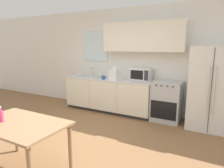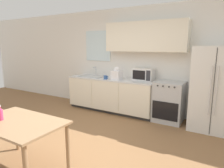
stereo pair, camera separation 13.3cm
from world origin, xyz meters
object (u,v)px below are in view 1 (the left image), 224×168
oven_range (167,101)px  refrigerator (212,88)px  dining_table (20,129)px  coffee_mug (103,77)px  drink_bottle (0,116)px  microwave (141,74)px

oven_range → refrigerator: (0.91, -0.04, 0.40)m
dining_table → coffee_mug: bearing=96.6°
refrigerator → oven_range: bearing=177.5°
oven_range → drink_bottle: bearing=-116.2°
oven_range → refrigerator: 1.00m
dining_table → drink_bottle: bearing=-158.9°
refrigerator → coffee_mug: bearing=-175.2°
oven_range → microwave: bearing=170.8°
refrigerator → dining_table: (-2.17, -2.91, -0.23)m
oven_range → dining_table: size_ratio=0.73×
refrigerator → microwave: 1.61m
microwave → coffee_mug: microwave is taller
drink_bottle → microwave: bearing=75.5°
dining_table → drink_bottle: 0.32m
oven_range → drink_bottle: (-1.50, -3.04, 0.35)m
microwave → coffee_mug: size_ratio=4.37×
microwave → dining_table: bearing=-100.7°
drink_bottle → oven_range: bearing=63.8°
drink_bottle → refrigerator: bearing=51.2°
oven_range → microwave: (-0.68, 0.11, 0.58)m
refrigerator → microwave: refrigerator is taller
oven_range → microwave: 0.90m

